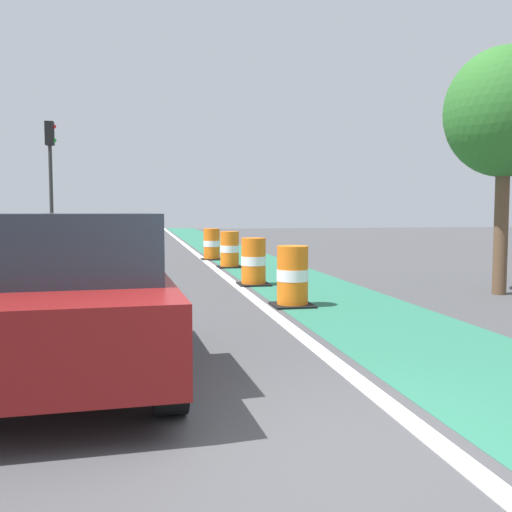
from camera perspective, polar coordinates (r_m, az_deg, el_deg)
ground_plane at (r=4.48m, az=6.20°, el=-18.28°), size 100.00×100.00×0.00m
bike_lane_strip at (r=16.44m, az=1.70°, el=-1.53°), size 2.50×80.00×0.01m
lane_divider_stripe at (r=16.17m, az=-3.49°, el=-1.63°), size 0.20×80.00×0.01m
parked_sedan_nearest at (r=6.20m, az=-17.19°, el=-4.05°), size 2.07×4.18×1.70m
traffic_barrel_front at (r=10.54m, az=3.58°, el=-2.04°), size 0.73×0.73×1.09m
traffic_barrel_mid at (r=13.48m, az=-0.24°, el=-0.60°), size 0.73×0.73×1.09m
traffic_barrel_back at (r=17.64m, az=-2.58°, el=0.60°), size 0.73×0.73×1.09m
traffic_barrel_far at (r=20.43m, az=-4.34°, el=1.13°), size 0.73×0.73×1.09m
traffic_light_corner at (r=23.98m, az=-19.38°, el=8.48°), size 0.41×0.32×5.10m
pedestrian_crossing at (r=15.91m, az=-21.62°, el=1.06°), size 0.34×0.20×1.61m
street_tree_sidewalk at (r=13.10m, az=23.08°, el=12.65°), size 2.40×2.40×5.00m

